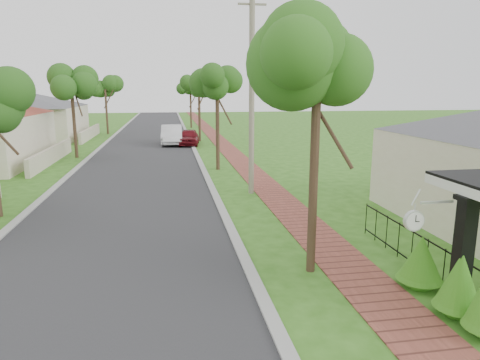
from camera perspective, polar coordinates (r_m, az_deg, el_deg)
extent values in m
plane|color=#2E6217|center=(9.59, -0.68, -16.49)|extent=(160.00, 160.00, 0.00)
cube|color=#28282B|center=(28.75, -12.84, 2.55)|extent=(7.00, 120.00, 0.02)
cube|color=#9E9E99|center=(28.76, -5.56, 2.80)|extent=(0.30, 120.00, 0.10)
cube|color=#9E9E99|center=(29.19, -20.01, 2.27)|extent=(0.30, 120.00, 0.10)
cube|color=#994D3D|center=(29.05, -0.44, 2.95)|extent=(1.50, 120.00, 0.03)
cube|color=black|center=(9.94, 27.56, -8.90)|extent=(0.30, 0.30, 2.52)
cube|color=black|center=(10.38, 26.93, -14.81)|extent=(0.48, 0.48, 0.24)
cube|color=black|center=(9.61, 28.25, -2.17)|extent=(0.42, 0.42, 0.10)
cube|color=black|center=(10.99, 25.75, -8.49)|extent=(0.03, 8.00, 0.03)
cube|color=black|center=(11.28, 25.37, -12.31)|extent=(0.03, 8.00, 0.03)
cylinder|color=black|center=(10.66, 27.61, -11.91)|extent=(0.02, 0.02, 1.00)
cylinder|color=black|center=(11.15, 25.54, -10.67)|extent=(0.02, 0.02, 1.00)
cylinder|color=black|center=(11.65, 23.66, -9.52)|extent=(0.02, 0.02, 1.00)
cylinder|color=black|center=(12.18, 21.95, -8.45)|extent=(0.02, 0.02, 1.00)
cylinder|color=black|center=(12.71, 20.39, -7.47)|extent=(0.02, 0.02, 1.00)
cylinder|color=black|center=(13.26, 18.96, -6.57)|extent=(0.02, 0.02, 1.00)
cylinder|color=black|center=(13.82, 17.66, -5.73)|extent=(0.02, 0.02, 1.00)
cylinder|color=black|center=(14.38, 16.46, -4.96)|extent=(0.02, 0.02, 1.00)
cylinder|color=#382619|center=(24.60, -3.01, 6.63)|extent=(0.22, 0.22, 4.55)
sphere|color=#184512|center=(24.49, -3.07, 12.24)|extent=(1.70, 1.70, 1.70)
cylinder|color=#382619|center=(38.49, -5.44, 8.79)|extent=(0.22, 0.22, 4.90)
sphere|color=#184512|center=(38.43, -5.51, 12.65)|extent=(1.70, 1.70, 1.70)
cylinder|color=#382619|center=(52.46, -6.57, 9.23)|extent=(0.22, 0.22, 4.20)
sphere|color=#184512|center=(52.40, -6.63, 11.65)|extent=(1.70, 1.70, 1.70)
cylinder|color=#382619|center=(31.03, -21.24, 7.28)|extent=(0.22, 0.22, 4.90)
sphere|color=#184512|center=(30.96, -21.61, 12.05)|extent=(1.70, 1.70, 1.70)
cylinder|color=#382619|center=(46.80, -17.36, 8.66)|extent=(0.22, 0.22, 4.55)
sphere|color=#184512|center=(46.74, -17.55, 11.60)|extent=(1.70, 1.70, 1.70)
sphere|color=#246E16|center=(10.15, 26.99, -14.30)|extent=(0.75, 0.75, 0.75)
cone|color=#246E16|center=(9.94, 27.29, -11.47)|extent=(0.85, 0.85, 1.09)
sphere|color=#246E16|center=(11.17, 22.80, -11.67)|extent=(0.83, 0.83, 0.83)
cone|color=#246E16|center=(10.99, 23.01, -9.31)|extent=(0.94, 0.94, 0.98)
cube|color=#BFB299|center=(29.54, -23.81, 3.06)|extent=(0.25, 10.00, 1.00)
cube|color=beige|center=(44.60, -27.62, 6.70)|extent=(11.00, 10.00, 3.00)
pyramid|color=#4C4C51|center=(44.50, -27.91, 9.65)|extent=(15.56, 15.56, 1.60)
cube|color=#BFB299|center=(43.15, -19.36, 5.92)|extent=(0.25, 10.00, 1.00)
imported|color=maroon|center=(35.99, -6.83, 5.69)|extent=(1.97, 4.03, 1.32)
imported|color=silver|center=(36.68, -9.09, 5.95)|extent=(1.79, 4.89, 1.60)
cylinder|color=#382619|center=(10.66, 9.78, -0.16)|extent=(0.22, 0.22, 4.72)
sphere|color=#336B1F|center=(10.43, 10.28, 13.35)|extent=(2.35, 2.35, 2.35)
cylinder|color=gray|center=(18.68, 1.56, 10.85)|extent=(0.24, 0.24, 8.40)
cube|color=gray|center=(18.99, 1.63, 22.39)|extent=(1.20, 0.08, 0.08)
cube|color=silver|center=(9.71, 24.77, -2.69)|extent=(0.73, 0.05, 0.05)
cylinder|color=silver|center=(9.49, 22.27, -3.84)|extent=(0.02, 0.02, 0.31)
cylinder|color=silver|center=(9.55, 22.17, -5.05)|extent=(0.44, 0.10, 0.44)
cylinder|color=white|center=(9.50, 22.34, -5.14)|extent=(0.38, 0.01, 0.38)
cylinder|color=white|center=(9.59, 22.00, -4.96)|extent=(0.38, 0.01, 0.38)
cube|color=black|center=(9.48, 22.41, -4.77)|extent=(0.01, 0.01, 0.15)
cube|color=black|center=(9.52, 22.59, -5.14)|extent=(0.09, 0.01, 0.02)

